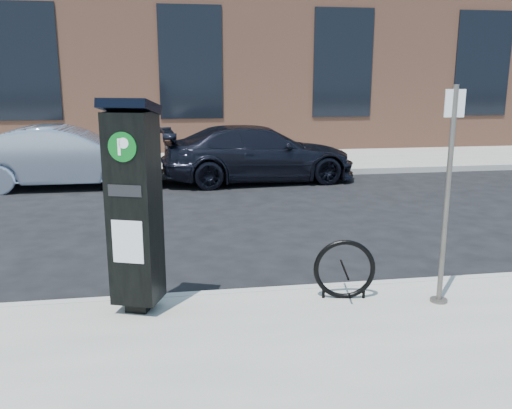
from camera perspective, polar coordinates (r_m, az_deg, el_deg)
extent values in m
plane|color=black|center=(6.35, -1.65, -10.25)|extent=(120.00, 120.00, 0.00)
cube|color=gray|center=(19.95, -6.90, 6.02)|extent=(60.00, 12.00, 0.15)
cube|color=#9E9B93|center=(6.30, -1.64, -9.70)|extent=(60.00, 0.12, 0.16)
cube|color=#9E9B93|center=(14.04, -5.91, 3.05)|extent=(60.00, 0.12, 0.16)
cube|color=#935B42|center=(22.84, -7.50, 16.76)|extent=(28.00, 10.00, 8.00)
cube|color=black|center=(18.27, -23.23, 13.63)|extent=(2.00, 0.06, 3.50)
cube|color=black|center=(17.78, -6.89, 14.61)|extent=(2.00, 0.06, 3.50)
cube|color=black|center=(18.67, 9.14, 14.47)|extent=(2.00, 0.06, 3.50)
cube|color=black|center=(20.76, 22.76, 13.49)|extent=(2.00, 0.06, 3.50)
cube|color=black|center=(5.92, -12.16, -10.20)|extent=(0.29, 0.29, 0.11)
cube|color=black|center=(5.59, -12.67, -0.46)|extent=(0.57, 0.53, 1.95)
cube|color=black|center=(5.45, -13.21, 10.00)|extent=(0.63, 0.59, 0.18)
cylinder|color=#064D15|center=(5.30, -13.90, 5.90)|extent=(0.27, 0.11, 0.29)
cube|color=white|center=(5.30, -13.90, 5.90)|extent=(0.10, 0.04, 0.16)
cube|color=silver|center=(5.49, -13.36, -3.85)|extent=(0.30, 0.12, 0.43)
cube|color=black|center=(5.36, -13.65, 1.41)|extent=(0.33, 0.13, 0.11)
cylinder|color=#4D4943|center=(6.31, 18.67, -9.52)|extent=(0.19, 0.19, 0.03)
cylinder|color=#4D4943|center=(5.98, 19.47, 0.66)|extent=(0.06, 0.06, 2.31)
cube|color=silver|center=(5.86, 20.20, 9.97)|extent=(0.20, 0.04, 0.28)
torus|color=black|center=(6.04, 9.29, -6.76)|extent=(0.68, 0.18, 0.68)
cylinder|color=black|center=(6.11, 7.11, -9.13)|extent=(0.03, 0.03, 0.13)
cylinder|color=black|center=(6.17, 11.27, -9.06)|extent=(0.03, 0.03, 0.13)
imported|color=#8C9AB3|center=(13.52, -19.35, 4.76)|extent=(4.39, 1.56, 1.44)
imported|color=black|center=(13.48, 0.27, 5.38)|extent=(4.92, 2.28, 1.39)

